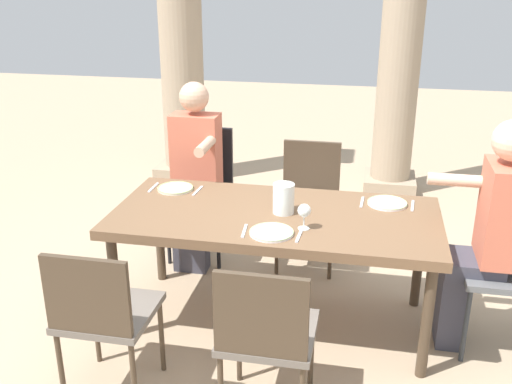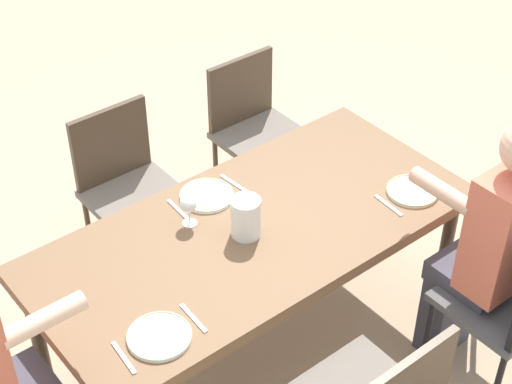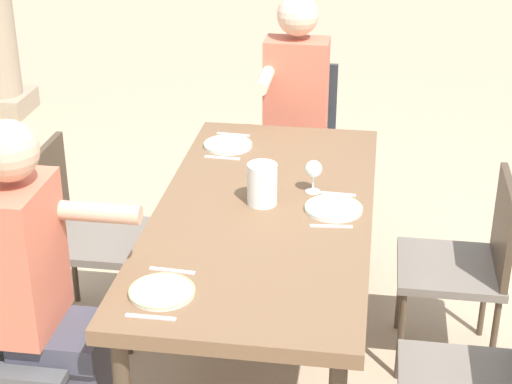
% 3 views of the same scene
% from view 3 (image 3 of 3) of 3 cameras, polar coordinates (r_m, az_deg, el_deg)
% --- Properties ---
extents(ground_plane, '(16.00, 16.00, 0.00)m').
position_cam_3_polar(ground_plane, '(3.87, 0.51, -10.83)').
color(ground_plane, tan).
extents(dining_table, '(1.90, 0.89, 0.73)m').
position_cam_3_polar(dining_table, '(3.52, 0.55, -2.02)').
color(dining_table, brown).
rests_on(dining_table, ground).
extents(chair_west_south, '(0.44, 0.44, 0.86)m').
position_cam_3_polar(chair_west_south, '(3.01, 15.39, -11.92)').
color(chair_west_south, '#6A6158').
rests_on(chair_west_south, ground).
extents(chair_mid_north, '(0.44, 0.44, 0.89)m').
position_cam_3_polar(chair_mid_north, '(3.87, -12.01, -2.29)').
color(chair_mid_north, '#6A6158').
rests_on(chair_mid_north, ground).
extents(chair_mid_south, '(0.44, 0.44, 0.87)m').
position_cam_3_polar(chair_mid_south, '(3.68, 14.22, -4.35)').
color(chair_mid_south, '#6A6158').
rests_on(chair_mid_south, ground).
extents(chair_head_east, '(0.44, 0.44, 0.91)m').
position_cam_3_polar(chair_head_east, '(4.81, 2.83, 4.03)').
color(chair_head_east, '#5B5E61').
rests_on(chair_head_east, ground).
extents(diner_woman_green, '(0.50, 0.35, 1.35)m').
position_cam_3_polar(diner_woman_green, '(4.56, 2.59, 5.43)').
color(diner_woman_green, '#3F3F4C').
rests_on(diner_woman_green, ground).
extents(diner_man_white, '(0.35, 0.49, 1.34)m').
position_cam_3_polar(diner_man_white, '(3.07, -14.19, -6.27)').
color(diner_man_white, '#3F3F4C').
rests_on(diner_man_white, ground).
extents(plate_0, '(0.23, 0.23, 0.02)m').
position_cam_3_polar(plate_0, '(2.93, -6.38, -6.69)').
color(plate_0, silver).
rests_on(plate_0, dining_table).
extents(fork_0, '(0.02, 0.17, 0.01)m').
position_cam_3_polar(fork_0, '(2.81, -7.14, -8.39)').
color(fork_0, silver).
rests_on(fork_0, dining_table).
extents(spoon_0, '(0.03, 0.17, 0.01)m').
position_cam_3_polar(spoon_0, '(3.06, -5.68, -5.31)').
color(spoon_0, silver).
rests_on(spoon_0, dining_table).
extents(plate_1, '(0.24, 0.24, 0.02)m').
position_cam_3_polar(plate_1, '(3.49, 5.27, -1.09)').
color(plate_1, white).
rests_on(plate_1, dining_table).
extents(wine_glass_1, '(0.07, 0.07, 0.15)m').
position_cam_3_polar(wine_glass_1, '(3.60, 3.91, 1.50)').
color(wine_glass_1, white).
rests_on(wine_glass_1, dining_table).
extents(fork_1, '(0.03, 0.17, 0.01)m').
position_cam_3_polar(fork_1, '(3.35, 5.10, -2.32)').
color(fork_1, silver).
rests_on(fork_1, dining_table).
extents(spoon_1, '(0.02, 0.17, 0.01)m').
position_cam_3_polar(spoon_1, '(3.62, 5.42, -0.12)').
color(spoon_1, silver).
rests_on(spoon_1, dining_table).
extents(plate_2, '(0.24, 0.24, 0.02)m').
position_cam_3_polar(plate_2, '(4.10, -1.91, 3.22)').
color(plate_2, white).
rests_on(plate_2, dining_table).
extents(fork_2, '(0.02, 0.17, 0.01)m').
position_cam_3_polar(fork_2, '(3.97, -2.30, 2.33)').
color(fork_2, silver).
rests_on(fork_2, dining_table).
extents(spoon_2, '(0.03, 0.17, 0.01)m').
position_cam_3_polar(spoon_2, '(4.24, -1.55, 3.91)').
color(spoon_2, silver).
rests_on(spoon_2, dining_table).
extents(water_pitcher, '(0.13, 0.13, 0.18)m').
position_cam_3_polar(water_pitcher, '(3.50, 0.42, 0.39)').
color(water_pitcher, white).
rests_on(water_pitcher, dining_table).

